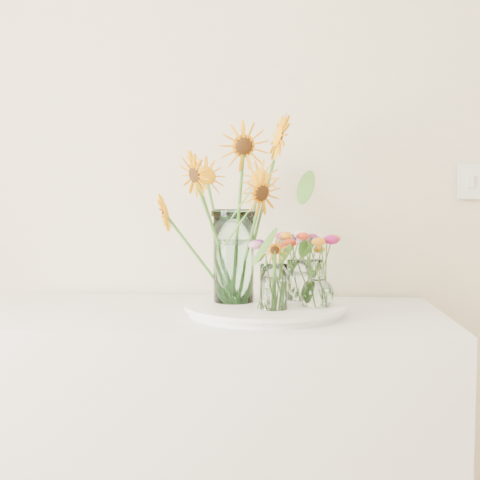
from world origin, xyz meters
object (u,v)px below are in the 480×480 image
Objects in this scene: tray at (265,309)px; small_vase_b at (317,284)px; small_vase_a at (274,287)px; small_vase_c at (299,280)px; mason_jar at (234,256)px; counter at (211,455)px.

small_vase_b is at bearing -13.05° from tray.
small_vase_a is at bearing -157.06° from small_vase_b.
small_vase_b is (0.15, -0.04, 0.08)m from tray.
tray is 3.51× the size of small_vase_c.
small_vase_a is at bearing -72.73° from tray.
tray is 3.41× the size of small_vase_a.
mason_jar reaches higher than tray.
mason_jar is at bearing 164.42° from tray.
small_vase_c reaches higher than tray.
counter is 10.75× the size of small_vase_c.
counter is 10.45× the size of small_vase_a.
small_vase_b is at bearing -65.46° from small_vase_c.
mason_jar is (0.07, 0.00, 0.62)m from counter.
small_vase_c is at bearing 13.28° from mason_jar.
small_vase_c is (0.07, 0.16, -0.00)m from small_vase_a.
small_vase_a is (0.12, -0.11, -0.08)m from mason_jar.
small_vase_a reaches higher than tray.
small_vase_b reaches higher than tray.
counter is 4.91× the size of mason_jar.
mason_jar is 0.18m from small_vase_a.
small_vase_c is (-0.05, 0.11, -0.01)m from small_vase_b.
mason_jar is at bearing 1.13° from counter.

